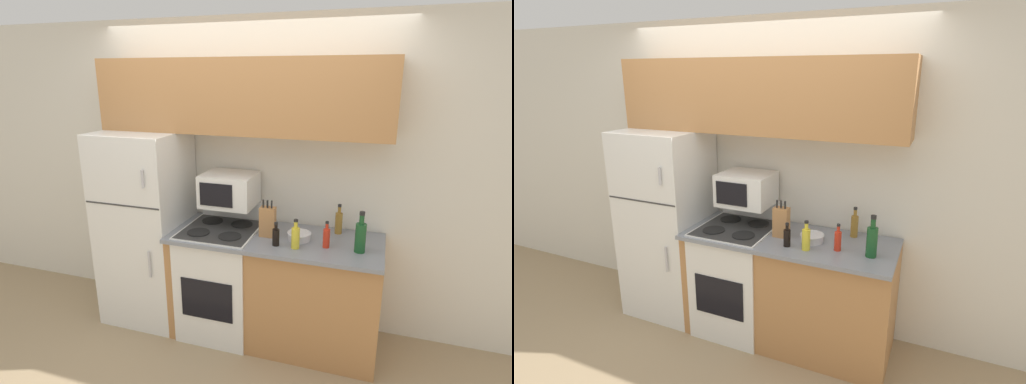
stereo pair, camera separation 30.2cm
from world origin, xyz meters
The scene contains 14 objects.
ground_plane centered at (0.00, 0.00, 0.00)m, with size 12.00×12.00×0.00m, color tan.
wall_back centered at (0.00, 0.66, 1.27)m, with size 8.00×0.05×2.55m.
lower_cabinets centered at (0.34, 0.31, 0.45)m, with size 1.63×0.66×0.90m.
refrigerator centered at (-0.82, 0.31, 0.83)m, with size 0.68×0.65×1.66m.
upper_cabinets centered at (0.00, 0.46, 1.94)m, with size 2.32×0.34×0.57m.
stove centered at (-0.11, 0.30, 0.47)m, with size 0.59×0.64×1.07m.
microwave centered at (-0.08, 0.42, 1.21)m, with size 0.42×0.36×0.26m.
knife_block centered at (0.28, 0.29, 1.02)m, with size 0.12×0.08×0.29m.
bowl centered at (0.53, 0.29, 0.93)m, with size 0.18×0.18×0.06m.
bottle_hot_sauce centered at (0.75, 0.22, 0.98)m, with size 0.05×0.05×0.20m.
bottle_vinegar centered at (0.80, 0.51, 1.00)m, with size 0.06×0.06×0.24m.
bottle_cooking_spray centered at (0.54, 0.13, 0.99)m, with size 0.06×0.06×0.22m.
bottle_soy_sauce centered at (0.39, 0.14, 0.97)m, with size 0.05×0.05×0.18m.
bottle_wine_green centered at (0.98, 0.21, 1.02)m, with size 0.08×0.08×0.30m.
Camera 1 is at (1.08, -2.47, 2.11)m, focal length 28.00 mm.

